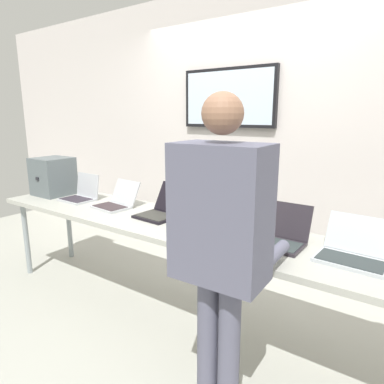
% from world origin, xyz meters
% --- Properties ---
extents(ground, '(8.00, 8.00, 0.04)m').
position_xyz_m(ground, '(0.00, 0.00, -0.02)').
color(ground, '#9E9F95').
extents(back_wall, '(8.00, 0.11, 2.79)m').
position_xyz_m(back_wall, '(-0.01, 1.13, 1.40)').
color(back_wall, beige).
rests_on(back_wall, ground).
extents(workbench, '(3.79, 0.70, 0.79)m').
position_xyz_m(workbench, '(0.00, 0.00, 0.75)').
color(workbench, '#A5A69B').
rests_on(workbench, ground).
extents(equipment_box, '(0.35, 0.35, 0.38)m').
position_xyz_m(equipment_box, '(-1.67, 0.03, 0.98)').
color(equipment_box, '#535D61').
rests_on(equipment_box, workbench).
extents(laptop_station_0, '(0.31, 0.28, 0.24)m').
position_xyz_m(laptop_station_0, '(-1.25, 0.04, 0.85)').
color(laptop_station_0, '#AEB2B7').
rests_on(laptop_station_0, workbench).
extents(laptop_station_1, '(0.34, 0.36, 0.22)m').
position_xyz_m(laptop_station_1, '(-0.78, 0.05, 0.84)').
color(laptop_station_1, '#AFB3B8').
rests_on(laptop_station_1, workbench).
extents(laptop_station_2, '(0.33, 0.40, 0.24)m').
position_xyz_m(laptop_station_2, '(-0.28, 0.08, 0.85)').
color(laptop_station_2, black).
rests_on(laptop_station_2, workbench).
extents(laptop_station_3, '(0.37, 0.36, 0.25)m').
position_xyz_m(laptop_station_3, '(0.21, 0.06, 0.85)').
color(laptop_station_3, '#353B3A').
rests_on(laptop_station_3, workbench).
extents(laptop_station_4, '(0.38, 0.32, 0.24)m').
position_xyz_m(laptop_station_4, '(0.70, 0.04, 0.85)').
color(laptop_station_4, '#272228').
rests_on(laptop_station_4, workbench).
extents(laptop_station_5, '(0.39, 0.35, 0.22)m').
position_xyz_m(laptop_station_5, '(1.16, 0.04, 0.85)').
color(laptop_station_5, '#AFB6BC').
rests_on(laptop_station_5, workbench).
extents(person, '(0.45, 0.59, 1.69)m').
position_xyz_m(person, '(0.67, -0.62, 1.02)').
color(person, '#555669').
rests_on(person, ground).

